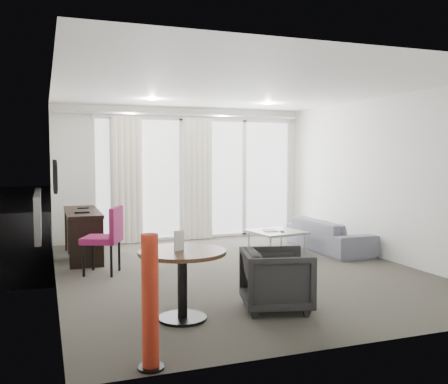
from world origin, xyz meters
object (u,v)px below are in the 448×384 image
object	(u,v)px
coffee_table	(276,241)
tub_armchair	(277,280)
desk_chair	(102,240)
rattan_chair_a	(199,212)
round_table	(182,285)
rattan_chair_b	(260,207)
sofa	(329,235)
red_lamp	(150,302)
desk	(83,234)

from	to	relation	value
coffee_table	tub_armchair	bearing A→B (deg)	-115.76
desk_chair	rattan_chair_a	bearing A→B (deg)	79.74
rattan_chair_a	round_table	bearing A→B (deg)	-129.46
rattan_chair_a	rattan_chair_b	xyz separation A→B (m)	(1.43, -0.27, 0.09)
rattan_chair_a	sofa	bearing A→B (deg)	-90.06
desk_chair	tub_armchair	size ratio (longest dim) A/B	1.31
sofa	rattan_chair_a	world-z (taller)	rattan_chair_a
coffee_table	round_table	bearing A→B (deg)	-130.35
desk_chair	red_lamp	bearing A→B (deg)	-65.98
sofa	rattan_chair_b	distance (m)	3.20
desk_chair	sofa	xyz separation A→B (m)	(3.95, 0.43, -0.20)
desk	rattan_chair_b	distance (m)	4.88
sofa	rattan_chair_b	xyz separation A→B (m)	(0.11, 3.20, 0.18)
desk_chair	coffee_table	distance (m)	3.06
desk_chair	sofa	distance (m)	3.98
red_lamp	sofa	size ratio (longest dim) A/B	0.57
tub_armchair	rattan_chair_a	xyz separation A→B (m)	(1.04, 6.22, 0.03)
round_table	rattan_chair_b	world-z (taller)	rattan_chair_b
desk	rattan_chair_b	world-z (taller)	rattan_chair_b
rattan_chair_a	coffee_table	bearing A→B (deg)	-104.75
sofa	desk_chair	bearing A→B (deg)	96.17
tub_armchair	rattan_chair_b	world-z (taller)	rattan_chair_b
round_table	red_lamp	size ratio (longest dim) A/B	0.84
desk_chair	coffee_table	world-z (taller)	desk_chair
desk	desk_chair	size ratio (longest dim) A/B	1.74
red_lamp	desk_chair	bearing A→B (deg)	90.21
red_lamp	rattan_chair_a	size ratio (longest dim) A/B	1.47
rattan_chair_b	desk_chair	bearing A→B (deg)	-156.97
round_table	sofa	xyz separation A→B (m)	(3.40, 2.73, -0.08)
round_table	tub_armchair	xyz separation A→B (m)	(1.04, -0.02, -0.03)
desk	rattan_chair_a	size ratio (longest dim) A/B	2.28
rattan_chair_a	rattan_chair_b	size ratio (longest dim) A/B	0.79
red_lamp	tub_armchair	xyz separation A→B (m)	(1.58, 1.02, -0.20)
tub_armchair	rattan_chair_a	world-z (taller)	rattan_chair_a
tub_armchair	sofa	size ratio (longest dim) A/B	0.39
desk_chair	tub_armchair	world-z (taller)	desk_chair
desk	tub_armchair	distance (m)	3.94
tub_armchair	rattan_chair_b	bearing A→B (deg)	-8.48
rattan_chair_a	desk_chair	bearing A→B (deg)	-144.95
sofa	round_table	bearing A→B (deg)	128.75
red_lamp	rattan_chair_a	world-z (taller)	red_lamp
red_lamp	tub_armchair	bearing A→B (deg)	32.90
coffee_table	rattan_chair_b	bearing A→B (deg)	70.72
tub_armchair	coffee_table	distance (m)	3.22
desk	red_lamp	bearing A→B (deg)	-87.68
coffee_table	rattan_chair_b	world-z (taller)	rattan_chair_b
round_table	tub_armchair	size ratio (longest dim) A/B	1.23
desk	red_lamp	world-z (taller)	red_lamp
sofa	rattan_chair_b	bearing A→B (deg)	-1.92
round_table	coffee_table	world-z (taller)	round_table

